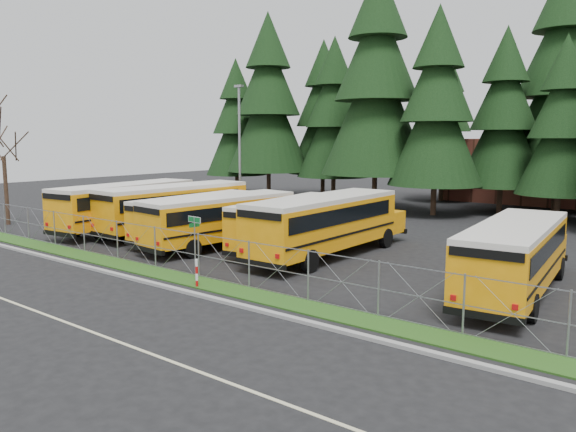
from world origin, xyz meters
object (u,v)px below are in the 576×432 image
Objects in this scene: bus_3 at (226,221)px; striped_bollard at (197,273)px; bus_1 at (180,209)px; bus_4 at (294,224)px; street_sign at (195,234)px; bus_0 at (131,207)px; light_standard at (240,146)px; bus_east at (516,259)px; bus_2 at (202,218)px; bus_5 at (329,226)px.

striped_bollard is (5.24, -7.08, -0.86)m from bus_3.
bus_1 is 1.13× the size of bus_4.
bus_4 is 8.23m from street_sign.
light_standard is (0.88, 9.70, 3.92)m from bus_0.
bus_2 is at bearing 172.81° from bus_east.
bus_5 reaches higher than street_sign.
bus_2 is 0.94× the size of bus_3.
bus_5 is (8.51, 0.94, 0.23)m from bus_2.
bus_4 is 2.70m from bus_5.
street_sign is at bearing -47.82° from bus_2.
bus_1 is at bearing 179.66° from bus_5.
street_sign is (-1.77, -7.70, 0.44)m from bus_5.
bus_0 is 1.13× the size of bus_4.
bus_1 is 1.18× the size of light_standard.
bus_2 is at bearing 174.84° from bus_3.
bus_2 is at bearing 134.93° from street_sign.
light_standard is (-13.17, 16.81, 4.90)m from striped_bollard.
bus_3 is at bearing -167.70° from bus_5.
bus_east is 1.10× the size of light_standard.
bus_1 is at bearing 161.00° from bus_2.
bus_3 is 1.04× the size of bus_4.
street_sign is (9.76, -7.64, 0.46)m from bus_1.
bus_1 reaches higher than bus_east.
bus_1 reaches higher than bus_2.
bus_1 is 1.15× the size of bus_2.
bus_4 is at bearing 96.23° from street_sign.
bus_3 is at bearing -50.83° from light_standard.
striped_bollard is (1.81, -8.93, -0.79)m from bus_4.
bus_4 is at bearing 10.70° from bus_2.
bus_5 reaches higher than bus_4.
bus_5 reaches higher than bus_3.
bus_0 is at bearing -95.16° from light_standard.
bus_4 is at bearing -34.73° from light_standard.
bus_5 is 9.95m from bus_east.
bus_1 is 9.59m from light_standard.
bus_0 is 14.96m from bus_5.
street_sign is (-11.60, -6.23, 0.58)m from bus_east.
bus_2 is at bearing 135.48° from striped_bollard.
bus_east is 12.80m from striped_bollard.
bus_east is (21.36, -1.41, -0.12)m from bus_1.
bus_1 is at bearing -73.46° from light_standard.
street_sign is at bearing -31.94° from bus_0.
bus_0 is 10.50m from light_standard.
bus_0 reaches higher than bus_3.
bus_0 is 24.73m from bus_east.
striped_bollard is at bearing -47.27° from bus_2.
bus_3 reaches higher than street_sign.
bus_0 is 1.19× the size of light_standard.
street_sign is (13.13, -6.33, 0.46)m from bus_0.
bus_2 is 0.98× the size of bus_4.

